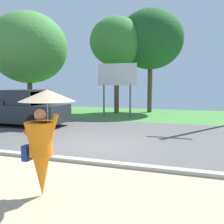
{
  "coord_description": "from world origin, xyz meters",
  "views": [
    {
      "loc": [
        3.39,
        -8.25,
        2.16
      ],
      "look_at": [
        0.29,
        1.0,
        1.1
      ],
      "focal_mm": 40.77,
      "sensor_mm": 36.0,
      "label": 1
    }
  ],
  "objects_px": {
    "monk_pedestrian": "(43,139)",
    "pickup_truck": "(19,109)",
    "roadside_billboard": "(117,78)",
    "tree_right_mid": "(151,40)",
    "tree_left_far": "(117,42)",
    "tree_center_back": "(28,48)"
  },
  "relations": [
    {
      "from": "monk_pedestrian",
      "to": "pickup_truck",
      "type": "xyz_separation_m",
      "value": [
        -6.15,
        7.02,
        -0.25
      ]
    },
    {
      "from": "roadside_billboard",
      "to": "tree_right_mid",
      "type": "relative_size",
      "value": 0.45
    },
    {
      "from": "pickup_truck",
      "to": "tree_left_far",
      "type": "height_order",
      "value": "tree_left_far"
    },
    {
      "from": "monk_pedestrian",
      "to": "tree_left_far",
      "type": "xyz_separation_m",
      "value": [
        -2.99,
        14.16,
        4.14
      ]
    },
    {
      "from": "tree_right_mid",
      "to": "roadside_billboard",
      "type": "bearing_deg",
      "value": -110.46
    },
    {
      "from": "pickup_truck",
      "to": "monk_pedestrian",
      "type": "bearing_deg",
      "value": -44.2
    },
    {
      "from": "tree_left_far",
      "to": "tree_right_mid",
      "type": "xyz_separation_m",
      "value": [
        2.24,
        1.46,
        0.29
      ]
    },
    {
      "from": "roadside_billboard",
      "to": "tree_right_mid",
      "type": "distance_m",
      "value": 5.13
    },
    {
      "from": "monk_pedestrian",
      "to": "roadside_billboard",
      "type": "bearing_deg",
      "value": 111.02
    },
    {
      "from": "tree_right_mid",
      "to": "tree_left_far",
      "type": "bearing_deg",
      "value": -146.89
    },
    {
      "from": "pickup_truck",
      "to": "roadside_billboard",
      "type": "distance_m",
      "value": 6.37
    },
    {
      "from": "tree_right_mid",
      "to": "pickup_truck",
      "type": "bearing_deg",
      "value": -122.18
    },
    {
      "from": "tree_left_far",
      "to": "roadside_billboard",
      "type": "bearing_deg",
      "value": -72.06
    },
    {
      "from": "monk_pedestrian",
      "to": "tree_left_far",
      "type": "height_order",
      "value": "tree_left_far"
    },
    {
      "from": "roadside_billboard",
      "to": "tree_center_back",
      "type": "distance_m",
      "value": 7.4
    },
    {
      "from": "tree_center_back",
      "to": "tree_right_mid",
      "type": "bearing_deg",
      "value": 22.11
    },
    {
      "from": "roadside_billboard",
      "to": "tree_left_far",
      "type": "height_order",
      "value": "tree_left_far"
    },
    {
      "from": "tree_left_far",
      "to": "tree_center_back",
      "type": "distance_m",
      "value": 6.55
    },
    {
      "from": "monk_pedestrian",
      "to": "tree_right_mid",
      "type": "bearing_deg",
      "value": 103.12
    },
    {
      "from": "pickup_truck",
      "to": "roadside_billboard",
      "type": "xyz_separation_m",
      "value": [
        3.96,
        4.7,
        1.68
      ]
    },
    {
      "from": "tree_left_far",
      "to": "tree_center_back",
      "type": "bearing_deg",
      "value": -162.38
    },
    {
      "from": "monk_pedestrian",
      "to": "tree_center_back",
      "type": "distance_m",
      "value": 15.72
    }
  ]
}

